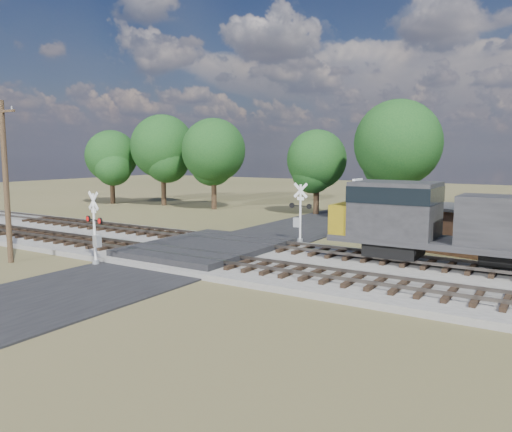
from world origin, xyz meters
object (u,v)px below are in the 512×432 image
Objects in this scene: crossing_signal_far at (299,218)px; equipment_shed at (462,229)px; utility_pole at (6,178)px; crossing_signal_near at (95,235)px.

crossing_signal_far is 0.83× the size of equipment_shed.
crossing_signal_far is 0.46× the size of utility_pole.
crossing_signal_far reaches higher than equipment_shed.
crossing_signal_far is (5.94, 11.66, 0.03)m from crossing_signal_near.
crossing_signal_near is 0.98× the size of crossing_signal_far.
utility_pole is 26.02m from equipment_shed.
equipment_shed is at bearing 36.21° from utility_pole.
equipment_shed is (20.06, 16.26, -3.19)m from utility_pole.
crossing_signal_far is at bearing 74.81° from crossing_signal_near.
crossing_signal_near is at bearing 20.69° from utility_pole.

